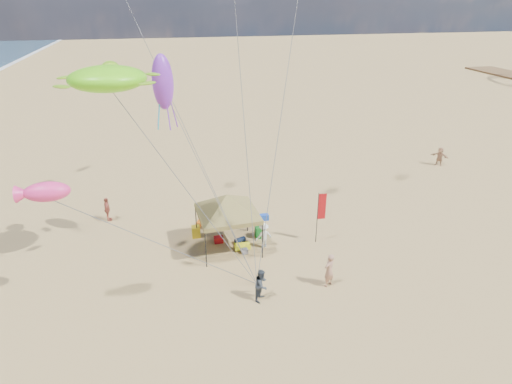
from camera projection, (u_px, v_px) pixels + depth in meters
ground at (269, 289)px, 21.39m from camera, size 280.00×280.00×0.00m
canopy_tent at (227, 197)px, 23.57m from camera, size 6.35×6.35×3.93m
feather_flag at (321, 210)px, 24.63m from camera, size 0.49×0.06×3.21m
cooler_red at (219, 240)px, 25.37m from camera, size 0.54×0.38×0.38m
cooler_blue at (264, 217)px, 27.92m from camera, size 0.54×0.38×0.38m
bag_navy at (240, 240)px, 25.32m from camera, size 0.69×0.54×0.36m
bag_orange at (199, 224)px, 27.10m from camera, size 0.54×0.69×0.36m
chair_green at (259, 232)px, 25.87m from camera, size 0.50×0.50×0.70m
chair_yellow at (196, 232)px, 25.90m from camera, size 0.50×0.50×0.70m
crate_grey at (245, 251)px, 24.32m from camera, size 0.34×0.30×0.28m
beach_cart at (242, 246)px, 24.68m from camera, size 0.90×0.50×0.24m
person_near_a at (329, 270)px, 21.32m from camera, size 0.79×0.72×1.82m
person_near_b at (262, 285)px, 20.37m from camera, size 1.00×1.03×1.67m
person_near_c at (264, 235)px, 24.66m from camera, size 1.09×0.76×1.55m
person_far_a at (107, 209)px, 27.58m from camera, size 0.45×0.97×1.62m
person_far_c at (440, 156)px, 36.66m from camera, size 1.29×1.45×1.59m
turtle_kite at (107, 79)px, 18.18m from camera, size 3.81×3.31×1.10m
fish_kite at (47, 192)px, 17.48m from camera, size 2.05×1.52×0.82m
squid_kite at (163, 82)px, 20.63m from camera, size 1.26×1.26×2.67m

